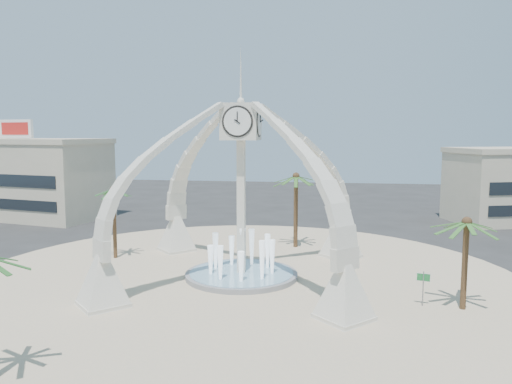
# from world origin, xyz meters

# --- Properties ---
(ground) EXTENTS (140.00, 140.00, 0.00)m
(ground) POSITION_xyz_m (0.00, 0.00, 0.00)
(ground) COLOR #282828
(ground) RESTS_ON ground
(plaza) EXTENTS (40.00, 40.00, 0.06)m
(plaza) POSITION_xyz_m (0.00, 0.00, 0.03)
(plaza) COLOR tan
(plaza) RESTS_ON ground
(clock_tower) EXTENTS (17.94, 17.94, 16.30)m
(clock_tower) POSITION_xyz_m (-0.00, -0.00, 6.49)
(clock_tower) COLOR silver
(clock_tower) RESTS_ON ground
(fountain) EXTENTS (8.00, 8.00, 3.62)m
(fountain) POSITION_xyz_m (0.00, 0.00, 0.29)
(fountain) COLOR gray
(fountain) RESTS_ON ground
(building_nw) EXTENTS (23.75, 13.73, 11.90)m
(building_nw) POSITION_xyz_m (-32.00, 22.00, 4.83)
(building_nw) COLOR beige
(building_nw) RESTS_ON ground
(palm_east) EXTENTS (3.99, 3.99, 5.92)m
(palm_east) POSITION_xyz_m (13.98, -4.34, 5.15)
(palm_east) COLOR brown
(palm_east) RESTS_ON ground
(palm_west) EXTENTS (3.92, 3.92, 6.36)m
(palm_west) POSITION_xyz_m (-11.30, 3.90, 5.64)
(palm_west) COLOR brown
(palm_west) RESTS_ON ground
(palm_north) EXTENTS (4.58, 4.58, 7.23)m
(palm_north) POSITION_xyz_m (3.08, 10.13, 6.36)
(palm_north) COLOR brown
(palm_north) RESTS_ON ground
(street_sign) EXTENTS (0.78, 0.21, 2.16)m
(street_sign) POSITION_xyz_m (11.73, -4.20, 1.54)
(street_sign) COLOR slate
(street_sign) RESTS_ON ground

